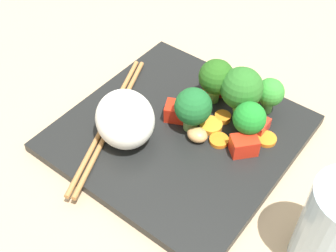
# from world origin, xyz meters

# --- Properties ---
(ground_plane) EXTENTS (1.10, 1.10, 0.02)m
(ground_plane) POSITION_xyz_m (0.00, 0.00, -0.01)
(ground_plane) COLOR tan
(square_plate) EXTENTS (0.27, 0.27, 0.01)m
(square_plate) POSITION_xyz_m (0.00, 0.00, 0.01)
(square_plate) COLOR black
(square_plate) RESTS_ON ground_plane
(rice_mound) EXTENTS (0.10, 0.10, 0.06)m
(rice_mound) POSITION_xyz_m (0.04, 0.05, 0.04)
(rice_mound) COLOR white
(rice_mound) RESTS_ON square_plate
(broccoli_floret_0) EXTENTS (0.04, 0.04, 0.07)m
(broccoli_floret_0) POSITION_xyz_m (-0.01, -0.06, 0.06)
(broccoli_floret_0) COLOR #609F3E
(broccoli_floret_0) RESTS_ON square_plate
(broccoli_floret_1) EXTENTS (0.05, 0.05, 0.06)m
(broccoli_floret_1) POSITION_xyz_m (-0.01, -0.01, 0.05)
(broccoli_floret_1) COLOR #759E50
(broccoli_floret_1) RESTS_ON square_plate
(broccoli_floret_2) EXTENTS (0.05, 0.05, 0.07)m
(broccoli_floret_2) POSITION_xyz_m (-0.04, -0.07, 0.05)
(broccoli_floret_2) COLOR #6BB244
(broccoli_floret_2) RESTS_ON square_plate
(broccoli_floret_3) EXTENTS (0.04, 0.04, 0.05)m
(broccoli_floret_3) POSITION_xyz_m (-0.07, -0.04, 0.05)
(broccoli_floret_3) COLOR #6DA654
(broccoli_floret_3) RESTS_ON square_plate
(broccoli_floret_4) EXTENTS (0.04, 0.04, 0.05)m
(broccoli_floret_4) POSITION_xyz_m (-0.07, -0.09, 0.04)
(broccoli_floret_4) COLOR #56A243
(broccoli_floret_4) RESTS_ON square_plate
(carrot_slice_0) EXTENTS (0.03, 0.03, 0.01)m
(carrot_slice_0) POSITION_xyz_m (-0.05, -0.01, 0.02)
(carrot_slice_0) COLOR orange
(carrot_slice_0) RESTS_ON square_plate
(carrot_slice_1) EXTENTS (0.03, 0.03, 0.01)m
(carrot_slice_1) POSITION_xyz_m (0.01, -0.04, 0.02)
(carrot_slice_1) COLOR orange
(carrot_slice_1) RESTS_ON square_plate
(carrot_slice_2) EXTENTS (0.03, 0.03, 0.01)m
(carrot_slice_2) POSITION_xyz_m (-0.09, -0.05, 0.01)
(carrot_slice_2) COLOR orange
(carrot_slice_2) RESTS_ON square_plate
(carrot_slice_3) EXTENTS (0.03, 0.03, 0.01)m
(carrot_slice_3) POSITION_xyz_m (-0.02, -0.09, 0.02)
(carrot_slice_3) COLOR orange
(carrot_slice_3) RESTS_ON square_plate
(carrot_slice_4) EXTENTS (0.03, 0.03, 0.01)m
(carrot_slice_4) POSITION_xyz_m (-0.03, -0.05, 0.02)
(carrot_slice_4) COLOR orange
(carrot_slice_4) RESTS_ON square_plate
(carrot_slice_5) EXTENTS (0.04, 0.04, 0.01)m
(carrot_slice_5) POSITION_xyz_m (-0.03, -0.03, 0.02)
(carrot_slice_5) COLOR orange
(carrot_slice_5) RESTS_ON square_plate
(pepper_chunk_0) EXTENTS (0.04, 0.03, 0.02)m
(pepper_chunk_0) POSITION_xyz_m (0.01, -0.02, 0.02)
(pepper_chunk_0) COLOR red
(pepper_chunk_0) RESTS_ON square_plate
(pepper_chunk_1) EXTENTS (0.04, 0.04, 0.02)m
(pepper_chunk_1) POSITION_xyz_m (0.01, -0.09, 0.02)
(pepper_chunk_1) COLOR red
(pepper_chunk_1) RESTS_ON square_plate
(pepper_chunk_2) EXTENTS (0.04, 0.04, 0.02)m
(pepper_chunk_2) POSITION_xyz_m (-0.08, -0.02, 0.02)
(pepper_chunk_2) COLOR red
(pepper_chunk_2) RESTS_ON square_plate
(pepper_chunk_3) EXTENTS (0.03, 0.03, 0.02)m
(pepper_chunk_3) POSITION_xyz_m (-0.07, -0.06, 0.02)
(pepper_chunk_3) COLOR red
(pepper_chunk_3) RESTS_ON square_plate
(chicken_piece_0) EXTENTS (0.03, 0.03, 0.02)m
(chicken_piece_0) POSITION_xyz_m (-0.05, -0.10, 0.02)
(chicken_piece_0) COLOR tan
(chicken_piece_0) RESTS_ON square_plate
(chicken_piece_2) EXTENTS (0.03, 0.02, 0.02)m
(chicken_piece_2) POSITION_xyz_m (-0.03, 0.00, 0.02)
(chicken_piece_2) COLOR tan
(chicken_piece_2) RESTS_ON square_plate
(chopstick_pair) EXTENTS (0.10, 0.23, 0.01)m
(chopstick_pair) POSITION_xyz_m (0.08, 0.04, 0.02)
(chopstick_pair) COLOR #A5713D
(chopstick_pair) RESTS_ON square_plate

